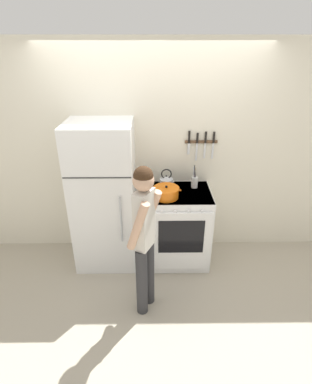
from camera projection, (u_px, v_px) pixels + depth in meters
ground_plane at (154, 243)px, 4.14m from camera, size 14.00×14.00×0.00m
wall_back at (154, 154)px, 3.59m from camera, size 10.00×0.06×2.55m
refrigerator at (104, 197)px, 3.46m from camera, size 0.71×0.64×1.75m
stove_range at (179, 227)px, 3.62m from camera, size 0.73×0.66×0.94m
dutch_oven_pot at (166, 192)px, 3.30m from camera, size 0.33×0.29×0.15m
tea_kettle at (166, 182)px, 3.52m from camera, size 0.20×0.16×0.24m
utensil_jar at (194, 181)px, 3.52m from camera, size 0.08×0.08×0.28m
person at (144, 235)px, 2.75m from camera, size 0.35×0.39×1.57m
wall_knife_strip at (201, 141)px, 3.47m from camera, size 0.38×0.03×0.36m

